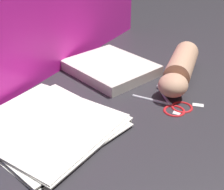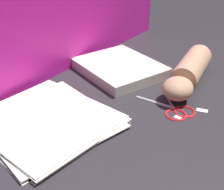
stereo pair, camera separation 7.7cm
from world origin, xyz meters
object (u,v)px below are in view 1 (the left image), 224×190
(scissors, at_px, (172,104))
(hand_forearm, at_px, (180,69))
(book_closed, at_px, (110,68))
(paper_stack, at_px, (46,125))

(scissors, height_order, hand_forearm, hand_forearm)
(hand_forearm, bearing_deg, scissors, -157.65)
(scissors, bearing_deg, book_closed, 77.45)
(book_closed, bearing_deg, scissors, -102.55)
(book_closed, distance_m, scissors, 0.27)
(scissors, bearing_deg, paper_stack, 146.39)
(paper_stack, height_order, hand_forearm, hand_forearm)
(book_closed, xyz_separation_m, hand_forearm, (0.09, -0.20, 0.02))
(paper_stack, xyz_separation_m, hand_forearm, (0.43, -0.13, 0.03))
(book_closed, bearing_deg, hand_forearm, -66.68)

